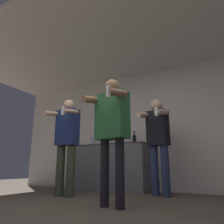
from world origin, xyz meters
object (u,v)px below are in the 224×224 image
object	(u,v)px
person_woman_foreground	(112,124)
person_spectator_back	(158,138)
bottle_amber_bourbon	(134,139)
bottle_brown_liquor	(106,139)
bottle_dark_rum	(128,139)
person_man_side	(67,140)
bottle_short_whiskey	(93,140)

from	to	relation	value
person_woman_foreground	person_spectator_back	xyz separation A→B (m)	(0.22, 1.33, -0.03)
bottle_amber_bourbon	person_spectator_back	xyz separation A→B (m)	(0.63, -0.48, -0.08)
person_woman_foreground	person_spectator_back	size ratio (longest dim) A/B	0.96
person_spectator_back	bottle_brown_liquor	bearing A→B (deg)	159.91
bottle_amber_bourbon	person_woman_foreground	bearing A→B (deg)	-77.11
bottle_brown_liquor	person_woman_foreground	xyz separation A→B (m)	(1.09, -1.81, -0.08)
bottle_amber_bourbon	person_woman_foreground	xyz separation A→B (m)	(0.41, -1.81, -0.05)
person_woman_foreground	bottle_dark_rum	bearing A→B (deg)	107.06
bottle_amber_bourbon	person_woman_foreground	size ratio (longest dim) A/B	0.17
bottle_amber_bourbon	person_man_side	bearing A→B (deg)	-121.88
bottle_short_whiskey	person_spectator_back	size ratio (longest dim) A/B	0.18
bottle_dark_rum	person_man_side	xyz separation A→B (m)	(-0.62, -1.23, -0.12)
bottle_dark_rum	person_woman_foreground	size ratio (longest dim) A/B	0.15
bottle_dark_rum	bottle_brown_liquor	world-z (taller)	bottle_brown_liquor
bottle_short_whiskey	person_spectator_back	xyz separation A→B (m)	(1.64, -0.48, -0.11)
person_woman_foreground	person_spectator_back	world-z (taller)	person_spectator_back
bottle_dark_rum	bottle_brown_liquor	xyz separation A→B (m)	(-0.54, 0.00, 0.03)
bottle_dark_rum	bottle_short_whiskey	bearing A→B (deg)	180.00
person_man_side	person_spectator_back	distance (m)	1.58
bottle_dark_rum	person_man_side	world-z (taller)	person_man_side
person_spectator_back	person_woman_foreground	bearing A→B (deg)	-99.22
person_spectator_back	bottle_dark_rum	bearing A→B (deg)	148.16
bottle_brown_liquor	bottle_short_whiskey	size ratio (longest dim) A/B	1.02
bottle_short_whiskey	person_spectator_back	world-z (taller)	person_spectator_back
person_man_side	person_spectator_back	xyz separation A→B (m)	(1.39, 0.75, 0.04)
person_man_side	bottle_short_whiskey	bearing A→B (deg)	101.45
bottle_dark_rum	person_man_side	bearing A→B (deg)	-116.90
bottle_short_whiskey	person_woman_foreground	distance (m)	2.30
person_spectator_back	bottle_amber_bourbon	bearing A→B (deg)	142.76
bottle_brown_liquor	person_woman_foreground	distance (m)	2.11
bottle_amber_bourbon	person_spectator_back	world-z (taller)	person_spectator_back
bottle_amber_bourbon	person_man_side	size ratio (longest dim) A/B	0.17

